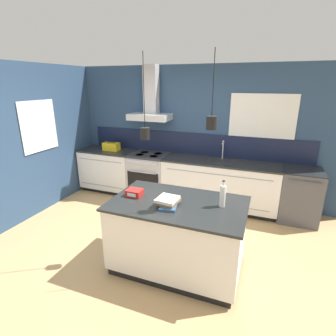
{
  "coord_description": "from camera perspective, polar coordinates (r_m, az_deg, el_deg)",
  "views": [
    {
      "loc": [
        1.35,
        -2.92,
        2.28
      ],
      "look_at": [
        0.02,
        0.58,
        1.05
      ],
      "focal_mm": 28.0,
      "sensor_mm": 36.0,
      "label": 1
    }
  ],
  "objects": [
    {
      "name": "red_supply_box",
      "position": [
        3.35,
        -7.3,
        -5.34
      ],
      "size": [
        0.19,
        0.17,
        0.08
      ],
      "color": "red",
      "rests_on": "kitchen_island"
    },
    {
      "name": "yellow_toolbox",
      "position": [
        5.67,
        -12.24,
        4.59
      ],
      "size": [
        0.34,
        0.18,
        0.19
      ],
      "color": "gold",
      "rests_on": "counter_run_left"
    },
    {
      "name": "kitchen_island",
      "position": [
        3.39,
        2.09,
        -14.37
      ],
      "size": [
        1.62,
        1.0,
        0.91
      ],
      "color": "black",
      "rests_on": "ground_plane"
    },
    {
      "name": "oven_range",
      "position": [
        5.41,
        -4.08,
        -1.62
      ],
      "size": [
        0.76,
        0.66,
        0.91
      ],
      "color": "#B5B5BA",
      "rests_on": "ground_plane"
    },
    {
      "name": "counter_run_sink",
      "position": [
        5.01,
        11.05,
        -3.48
      ],
      "size": [
        2.12,
        0.64,
        1.26
      ],
      "color": "black",
      "rests_on": "ground_plane"
    },
    {
      "name": "wall_back",
      "position": [
        5.2,
        4.95,
        7.84
      ],
      "size": [
        5.6,
        2.32,
        2.6
      ],
      "color": "navy",
      "rests_on": "ground_plane"
    },
    {
      "name": "counter_run_left",
      "position": [
        5.86,
        -12.66,
        -0.37
      ],
      "size": [
        1.18,
        0.64,
        0.91
      ],
      "color": "black",
      "rests_on": "ground_plane"
    },
    {
      "name": "book_stack",
      "position": [
        3.07,
        0.07,
        -7.34
      ],
      "size": [
        0.26,
        0.36,
        0.1
      ],
      "color": "#335684",
      "rests_on": "kitchen_island"
    },
    {
      "name": "ground_plane",
      "position": [
        3.94,
        -3.4,
        -17.2
      ],
      "size": [
        16.0,
        16.0,
        0.0
      ],
      "primitive_type": "plane",
      "color": "tan",
      "rests_on": "ground"
    },
    {
      "name": "wall_left",
      "position": [
        5.32,
        -25.1,
        5.89
      ],
      "size": [
        0.08,
        3.8,
        2.6
      ],
      "color": "navy",
      "rests_on": "ground_plane"
    },
    {
      "name": "bottle_on_island",
      "position": [
        3.07,
        11.81,
        -5.92
      ],
      "size": [
        0.07,
        0.07,
        0.32
      ],
      "color": "silver",
      "rests_on": "kitchen_island"
    },
    {
      "name": "dishwasher",
      "position": [
        5.0,
        26.69,
        -5.3
      ],
      "size": [
        0.63,
        0.65,
        0.91
      ],
      "color": "#4C4C51",
      "rests_on": "ground_plane"
    }
  ]
}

